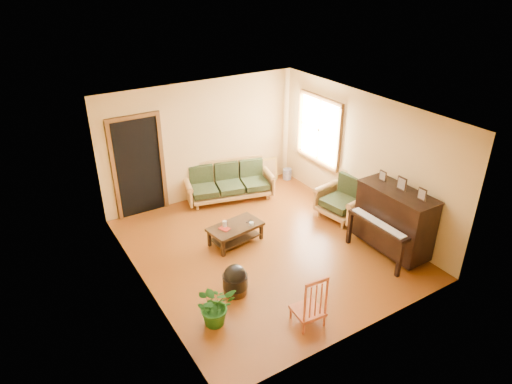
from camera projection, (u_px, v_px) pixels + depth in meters
floor at (265, 248)px, 8.48m from camera, size 5.00×5.00×0.00m
doorway at (139, 168)px, 9.20m from camera, size 1.08×0.16×2.05m
window at (319, 130)px, 9.80m from camera, size 0.12×1.36×1.46m
sofa at (229, 182)px, 10.02m from camera, size 2.05×1.24×0.82m
coffee_table at (236, 234)px, 8.56m from camera, size 1.07×0.68×0.36m
armchair at (342, 198)px, 9.27m from camera, size 0.99×1.03×0.91m
piano at (394, 222)px, 8.11m from camera, size 0.84×1.41×1.24m
footstool at (235, 283)px, 7.26m from camera, size 0.51×0.51×0.39m
red_chair at (309, 298)px, 6.55m from camera, size 0.45×0.49×0.89m
leaning_frame at (268, 169)px, 10.92m from camera, size 0.45×0.18×0.58m
ceramic_crock at (287, 174)px, 11.05m from camera, size 0.28×0.28×0.26m
potted_plant at (215, 305)px, 6.59m from camera, size 0.61×0.54×0.66m
book at (222, 230)px, 8.31m from camera, size 0.21×0.24×0.02m
candle at (225, 224)px, 8.40m from camera, size 0.10×0.10×0.13m
glass_jar at (251, 224)px, 8.48m from camera, size 0.10×0.10×0.06m
remote at (249, 221)px, 8.61m from camera, size 0.14×0.08×0.01m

